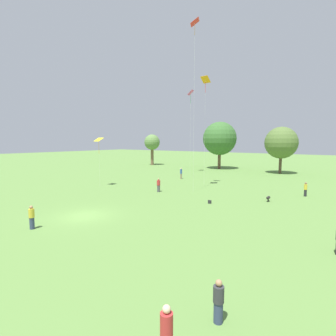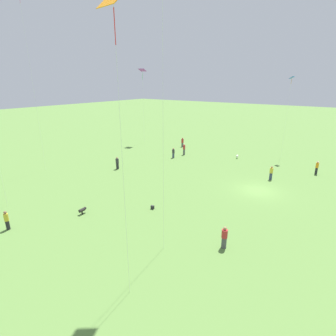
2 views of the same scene
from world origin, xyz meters
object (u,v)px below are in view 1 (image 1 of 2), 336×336
at_px(kite_9, 191,95).
at_px(picnic_bag_0, 210,202).
at_px(kite_7, 195,30).
at_px(person_4, 306,189).
at_px(person_3, 32,217).
at_px(person_9, 159,185).
at_px(person_6, 181,173).
at_px(person_5, 167,336).
at_px(kite_4, 99,141).
at_px(dog_0, 268,198).
at_px(person_0, 218,301).
at_px(kite_2, 205,83).

height_order(kite_9, picnic_bag_0, kite_9).
bearing_deg(kite_7, person_4, 134.86).
bearing_deg(person_3, person_9, -24.81).
xyz_separation_m(person_4, person_6, (-19.13, 3.18, 0.12)).
bearing_deg(person_6, person_5, 14.27).
distance_m(kite_7, kite_9, 19.14).
distance_m(person_3, kite_4, 18.38).
bearing_deg(dog_0, person_0, 98.39).
height_order(person_0, person_5, person_5).
xyz_separation_m(person_0, kite_4, (-25.18, 15.53, 5.57)).
height_order(person_6, dog_0, person_6).
height_order(dog_0, picnic_bag_0, dog_0).
bearing_deg(person_3, dog_0, -59.85).
distance_m(person_5, dog_0, 22.81).
distance_m(person_0, kite_4, 30.11).
relative_size(kite_7, picnic_bag_0, 59.53).
bearing_deg(picnic_bag_0, person_3, -115.45).
bearing_deg(person_3, kite_7, -35.93).
relative_size(person_3, person_5, 0.93).
distance_m(person_4, picnic_bag_0, 12.09).
xyz_separation_m(person_5, kite_2, (-13.24, 26.96, 13.20)).
bearing_deg(kite_7, kite_2, -148.23).
distance_m(person_0, person_9, 23.82).
distance_m(person_4, dog_0, 5.90).
relative_size(person_6, picnic_bag_0, 5.37).
bearing_deg(kite_2, person_9, 120.11).
bearing_deg(person_0, person_6, 37.48).
xyz_separation_m(person_3, kite_9, (-7.57, 34.58, 14.15)).
bearing_deg(picnic_bag_0, person_0, -62.10).
height_order(person_0, person_4, person_4).
xyz_separation_m(kite_4, kite_7, (12.42, 4.42, 13.00)).
distance_m(kite_2, picnic_bag_0, 17.35).
relative_size(kite_2, kite_4, 2.21).
distance_m(person_3, person_5, 15.23).
relative_size(person_9, kite_9, 0.11).
height_order(person_9, kite_7, kite_7).
distance_m(person_9, picnic_bag_0, 8.20).
xyz_separation_m(person_5, kite_4, (-24.78, 18.06, 5.42)).
bearing_deg(picnic_bag_0, person_9, 167.60).
relative_size(person_6, dog_0, 2.42).
height_order(person_0, person_3, person_3).
distance_m(kite_4, kite_7, 18.52).
xyz_separation_m(person_3, kite_2, (1.55, 23.32, 13.28)).
bearing_deg(person_4, picnic_bag_0, -114.17).
relative_size(kite_9, dog_0, 20.75).
xyz_separation_m(kite_2, kite_9, (-9.12, 11.25, 0.88)).
distance_m(person_9, kite_2, 15.27).
relative_size(person_4, person_6, 0.89).
bearing_deg(kite_2, picnic_bag_0, 171.94).
bearing_deg(person_5, person_9, -122.22).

